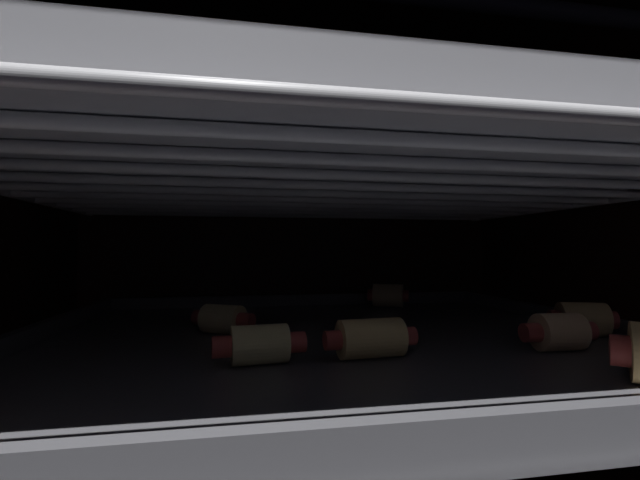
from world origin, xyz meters
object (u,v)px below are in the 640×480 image
object	(u,v)px
pig_in_blanket_upper_2	(408,178)
pig_in_blanket_upper_3	(489,184)
baking_tray_lower	(335,341)
oven_rack_upper	(335,194)
pig_in_blanket_upper_5	(417,166)
baking_tray_upper	(335,184)
pig_in_blanket_upper_4	(441,195)
pig_in_blanket_upper_6	(390,187)
pig_in_blanket_upper_0	(246,183)
pig_in_blanket_lower_6	(558,332)
pig_in_blanket_upper_1	(502,99)
pig_in_blanket_lower_4	(223,319)
pig_in_blanket_lower_5	(582,319)
oven_rack_lower	(335,351)
pig_in_blanket_lower_3	(388,295)
pig_in_blanket_lower_7	(260,344)
pig_in_blanket_lower_1	(371,338)
heating_element	(335,62)

from	to	relation	value
pig_in_blanket_upper_2	pig_in_blanket_upper_3	size ratio (longest dim) A/B	1.04
baking_tray_lower	oven_rack_upper	bearing A→B (deg)	90.00
pig_in_blanket_upper_5	baking_tray_upper	bearing A→B (deg)	-179.15
pig_in_blanket_upper_4	pig_in_blanket_upper_6	bearing A→B (deg)	-148.40
pig_in_blanket_upper_0	pig_in_blanket_upper_6	bearing A→B (deg)	1.10
baking_tray_lower	pig_in_blanket_lower_6	xyz separation A→B (cm)	(14.23, -7.60, 1.63)
baking_tray_lower	pig_in_blanket_upper_1	world-z (taller)	pig_in_blanket_upper_1
pig_in_blanket_lower_4	pig_in_blanket_upper_1	distance (cm)	26.46
baking_tray_upper	pig_in_blanket_upper_1	bearing A→B (deg)	-74.97
pig_in_blanket_upper_1	pig_in_blanket_lower_5	bearing A→B (deg)	39.21
oven_rack_lower	pig_in_blanket_upper_4	xyz separation A→B (cm)	(16.94, 15.33, 15.03)
pig_in_blanket_lower_3	pig_in_blanket_upper_3	distance (cm)	17.71
pig_in_blanket_lower_7	pig_in_blanket_upper_6	world-z (taller)	pig_in_blanket_upper_6
pig_in_blanket_lower_6	pig_in_blanket_lower_4	bearing A→B (deg)	155.84
pig_in_blanket_upper_6	pig_in_blanket_upper_3	bearing A→B (deg)	-17.52
pig_in_blanket_lower_4	pig_in_blanket_lower_3	bearing A→B (deg)	35.63
pig_in_blanket_lower_5	baking_tray_lower	bearing A→B (deg)	169.69
pig_in_blanket_lower_7	pig_in_blanket_upper_3	size ratio (longest dim) A/B	1.03
pig_in_blanket_upper_1	pig_in_blanket_lower_6	bearing A→B (deg)	40.94
oven_rack_lower	pig_in_blanket_upper_6	size ratio (longest dim) A/B	8.87
pig_in_blanket_upper_0	pig_in_blanket_upper_1	bearing A→B (deg)	-66.29
pig_in_blanket_lower_1	baking_tray_lower	bearing A→B (deg)	96.37
pig_in_blanket_lower_7	pig_in_blanket_upper_1	world-z (taller)	pig_in_blanket_upper_1
baking_tray_lower	pig_in_blanket_upper_3	xyz separation A→B (cm)	(18.19, 6.92, 14.30)
pig_in_blanket_upper_2	pig_in_blanket_lower_3	bearing A→B (deg)	80.72
pig_in_blanket_upper_0	heating_element	bearing A→B (deg)	-54.15
pig_in_blanket_lower_3	pig_in_blanket_upper_6	distance (cm)	14.28
pig_in_blanket_lower_5	pig_in_blanket_upper_0	world-z (taller)	pig_in_blanket_upper_0
pig_in_blanket_upper_6	pig_in_blanket_upper_0	bearing A→B (deg)	-178.90
heating_element	pig_in_blanket_upper_3	xyz separation A→B (cm)	(18.19, 6.92, -8.51)
pig_in_blanket_lower_5	pig_in_blanket_lower_7	world-z (taller)	pig_in_blanket_lower_5
pig_in_blanket_lower_7	pig_in_blanket_upper_1	xyz separation A→B (cm)	(10.70, -8.75, 12.75)
heating_element	oven_rack_lower	xyz separation A→B (cm)	(0.00, -0.00, -23.65)
oven_rack_upper	pig_in_blanket_upper_3	size ratio (longest dim) A/B	9.34
oven_rack_upper	pig_in_blanket_upper_5	size ratio (longest dim) A/B	11.61
oven_rack_upper	pig_in_blanket_upper_3	world-z (taller)	pig_in_blanket_upper_3
baking_tray_upper	pig_in_blanket_upper_4	xyz separation A→B (cm)	(16.94, 15.33, 1.47)
baking_tray_lower	pig_in_blanket_lower_4	xyz separation A→B (cm)	(-8.97, 2.81, 1.54)
baking_tray_upper	pig_in_blanket_upper_0	xyz separation A→B (cm)	(-7.04, 9.74, 1.45)
pig_in_blanket_lower_4	pig_in_blanket_upper_1	bearing A→B (deg)	-54.96
pig_in_blanket_lower_1	pig_in_blanket_upper_3	xyz separation A→B (cm)	(17.39, 14.08, 12.70)
pig_in_blanket_lower_1	pig_in_blanket_lower_5	bearing A→B (deg)	10.64
pig_in_blanket_upper_4	baking_tray_upper	bearing A→B (deg)	-137.87
pig_in_blanket_lower_3	pig_in_blanket_lower_4	size ratio (longest dim) A/B	0.95
pig_in_blanket_lower_3	pig_in_blanket_lower_5	world-z (taller)	same
pig_in_blanket_lower_3	pig_in_blanket_upper_4	bearing A→B (deg)	-12.38
pig_in_blanket_lower_6	pig_in_blanket_upper_4	bearing A→B (deg)	83.26
pig_in_blanket_lower_4	pig_in_blanket_lower_7	distance (cm)	10.57
pig_in_blanket_lower_5	pig_in_blanket_upper_1	distance (cm)	23.55
pig_in_blanket_lower_5	pig_in_blanket_lower_6	size ratio (longest dim) A/B	0.97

